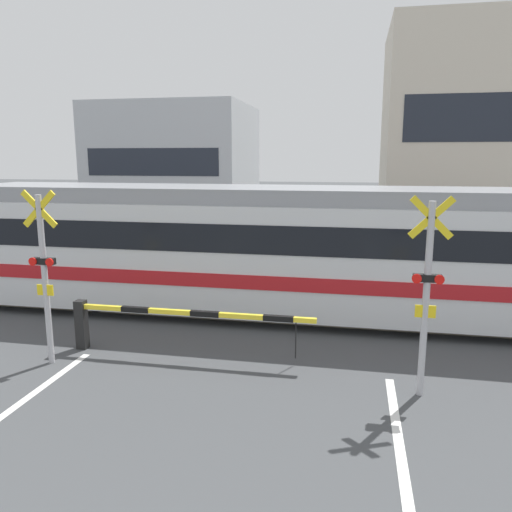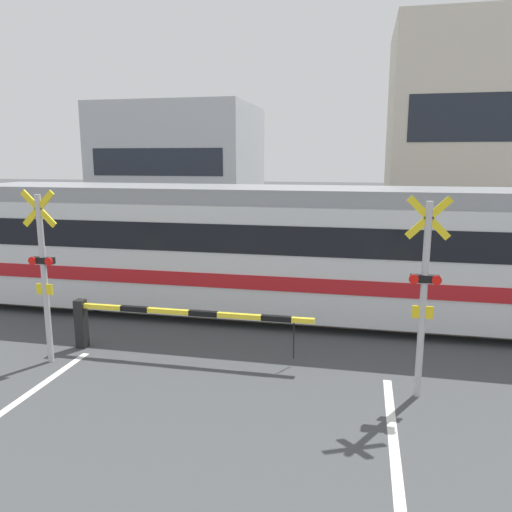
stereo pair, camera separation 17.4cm
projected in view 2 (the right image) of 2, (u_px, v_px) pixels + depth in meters
rail_track_near at (256, 320)px, 11.82m from camera, size 50.00×0.10×0.08m
rail_track_far at (268, 303)px, 13.20m from camera, size 50.00×0.10×0.08m
commuter_train at (324, 249)px, 11.88m from camera, size 18.14×2.72×3.14m
crossing_barrier_near at (147, 318)px, 9.82m from camera, size 4.84×0.20×1.01m
crossing_barrier_far at (339, 261)px, 15.18m from camera, size 4.84×0.20×1.01m
crossing_signal_left at (44, 269)px, 9.19m from camera, size 0.68×0.15×3.27m
crossing_signal_right at (424, 289)px, 7.82m from camera, size 0.68×0.15×3.27m
pedestrian at (289, 239)px, 17.67m from camera, size 0.38×0.23×1.74m
building_left_of_street at (181, 168)px, 27.40m from camera, size 7.94×6.86×6.58m
building_right_of_street at (470, 133)px, 24.04m from camera, size 7.56×6.86×9.95m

